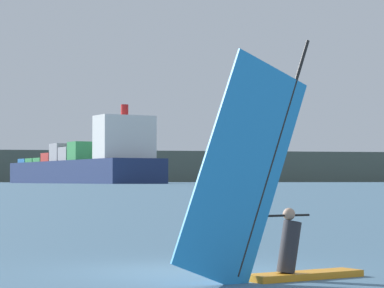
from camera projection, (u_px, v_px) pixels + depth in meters
name	position (u px, v px, depth m)	size (l,w,h in m)	color
ground_plane	(188.00, 271.00, 17.27)	(4000.00, 4000.00, 0.00)	#476B84
windsurfer	(269.00, 213.00, 15.56)	(3.49, 2.29, 4.40)	orange
cargo_ship	(84.00, 166.00, 527.84)	(105.98, 162.55, 41.98)	navy
distant_headland	(234.00, 169.00, 1140.15)	(1078.54, 439.44, 31.46)	#4C564C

